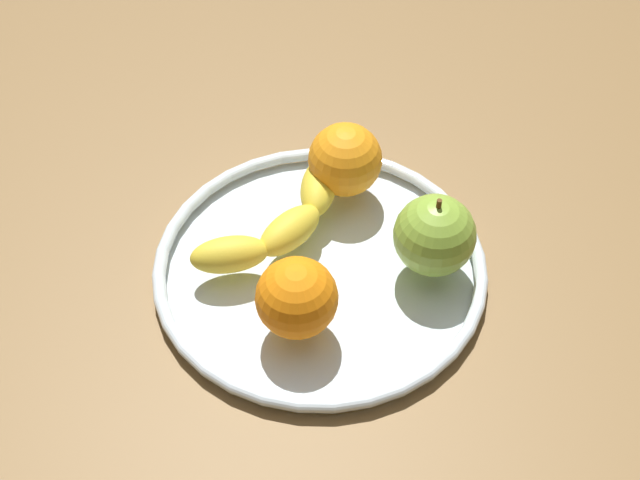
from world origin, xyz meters
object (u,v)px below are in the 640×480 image
orange_front_left (297,298)px  orange_back_left (345,160)px  apple (435,235)px  banana (282,220)px  fruit_bowl (320,268)px

orange_front_left → orange_back_left: 16.55cm
apple → orange_back_left: 12.04cm
banana → fruit_bowl: bearing=-92.3°
banana → orange_front_left: (-6.68, -7.69, 1.80)cm
fruit_bowl → orange_front_left: bearing=-155.5°
orange_back_left → apple: bearing=-100.8°
orange_back_left → banana: bearing=176.6°
fruit_bowl → apple: bearing=-49.3°
banana → apple: (5.97, -12.31, 1.96)cm
apple → orange_front_left: (-12.65, 4.62, -0.16)cm
banana → orange_front_left: 10.35cm
apple → orange_back_left: bearing=79.2°
fruit_bowl → apple: (6.42, -7.46, 4.48)cm
fruit_bowl → orange_front_left: 8.10cm
fruit_bowl → orange_back_left: bearing=26.7°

